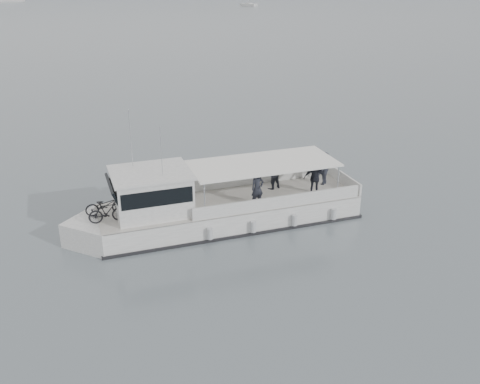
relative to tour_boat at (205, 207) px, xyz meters
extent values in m
plane|color=slate|center=(5.00, 3.80, -1.00)|extent=(1400.00, 1400.00, 0.00)
cube|color=white|center=(1.26, 0.18, -0.53)|extent=(13.13, 5.21, 1.38)
cube|color=white|center=(-5.06, -0.74, -0.53)|extent=(3.42, 3.42, 1.38)
cube|color=beige|center=(1.26, 0.18, 0.17)|extent=(13.13, 5.21, 0.06)
cube|color=black|center=(1.26, 0.18, -0.95)|extent=(13.35, 5.37, 0.19)
cube|color=white|center=(2.92, 2.08, 0.49)|extent=(8.44, 1.33, 0.64)
cube|color=white|center=(3.39, -1.16, 0.49)|extent=(8.44, 1.33, 0.64)
cube|color=white|center=(7.53, 1.09, 0.49)|extent=(0.60, 3.38, 0.64)
cube|color=white|center=(-2.53, -0.37, 1.12)|extent=(3.78, 3.33, 1.92)
cube|color=black|center=(-4.16, -0.61, 1.28)|extent=(0.97, 2.72, 1.23)
cube|color=black|center=(-2.53, -0.37, 1.44)|extent=(3.58, 3.34, 0.74)
cube|color=white|center=(-2.53, -0.37, 2.13)|extent=(4.02, 3.57, 0.11)
cube|color=white|center=(2.95, 0.43, 1.92)|extent=(7.62, 4.20, 0.09)
cylinder|color=silver|center=(-0.21, -1.54, 1.04)|extent=(0.07, 0.07, 1.76)
cylinder|color=silver|center=(-0.64, 1.41, 1.04)|extent=(0.07, 0.07, 1.76)
cylinder|color=silver|center=(6.53, -0.56, 1.04)|extent=(0.07, 0.07, 1.76)
cylinder|color=silver|center=(6.10, 2.39, 1.04)|extent=(0.07, 0.07, 1.76)
cylinder|color=silver|center=(-3.30, 0.49, 3.52)|extent=(0.04, 0.04, 2.77)
cylinder|color=silver|center=(-2.00, -1.05, 3.31)|extent=(0.04, 0.04, 2.34)
cylinder|color=#B8BBBF|center=(-0.05, -1.90, -0.47)|extent=(0.29, 0.29, 0.53)
cylinder|color=#B8BBBF|center=(2.06, -1.59, -0.47)|extent=(0.29, 0.29, 0.53)
cylinder|color=#B8BBBF|center=(4.16, -1.29, -0.47)|extent=(0.29, 0.29, 0.53)
cylinder|color=#B8BBBF|center=(6.27, -0.98, -0.47)|extent=(0.29, 0.29, 0.53)
imported|color=black|center=(-4.70, -0.26, 0.65)|extent=(1.90, 0.89, 0.96)
imported|color=black|center=(-4.57, -1.10, 0.67)|extent=(1.73, 0.71, 1.01)
imported|color=#252832|center=(2.45, -0.61, 1.06)|extent=(0.75, 0.59, 1.79)
imported|color=#252832|center=(3.68, 1.29, 1.06)|extent=(1.06, 0.96, 1.79)
imported|color=#252832|center=(5.56, 0.16, 1.06)|extent=(1.12, 0.65, 1.79)
imported|color=#252832|center=(6.46, 1.37, 1.06)|extent=(1.30, 1.27, 1.79)
cube|color=white|center=(-44.53, 192.80, -0.70)|extent=(7.93, 2.80, 0.75)
cube|color=white|center=(-44.53, 192.80, -0.38)|extent=(2.83, 2.30, 0.45)
cube|color=white|center=(34.63, 154.73, -0.70)|extent=(5.15, 5.62, 0.75)
cube|color=white|center=(34.63, 154.73, -0.38)|extent=(2.54, 2.59, 0.45)
camera|label=1|loc=(-2.86, -23.58, 10.85)|focal=40.00mm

